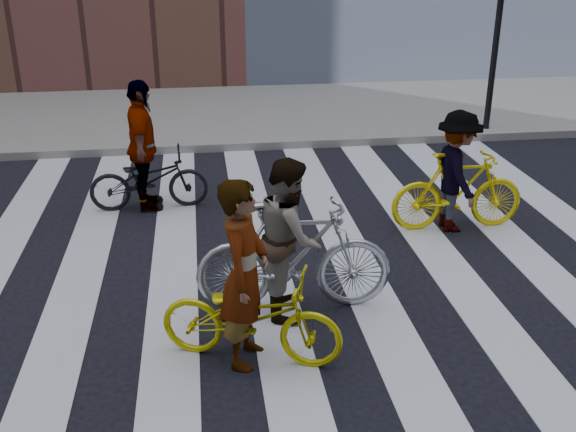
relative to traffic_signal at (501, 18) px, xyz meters
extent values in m
plane|color=black|center=(-4.40, -5.32, -2.28)|extent=(100.00, 100.00, 0.00)
cube|color=gray|center=(-4.40, 2.18, -2.20)|extent=(100.00, 5.00, 0.15)
cube|color=silver|center=(-7.15, -5.32, -2.27)|extent=(0.55, 10.00, 0.01)
cube|color=silver|center=(-6.05, -5.32, -2.27)|extent=(0.55, 10.00, 0.01)
cube|color=silver|center=(-4.95, -5.32, -2.27)|extent=(0.55, 10.00, 0.01)
cube|color=silver|center=(-3.85, -5.32, -2.27)|extent=(0.55, 10.00, 0.01)
cube|color=silver|center=(-2.75, -5.32, -2.27)|extent=(0.55, 10.00, 0.01)
cube|color=silver|center=(-1.65, -5.32, -2.27)|extent=(0.55, 10.00, 0.01)
cylinder|color=black|center=(0.00, 0.08, -0.68)|extent=(0.12, 0.12, 3.20)
imported|color=#C8BE0B|center=(-5.28, -6.88, -1.82)|extent=(1.84, 1.14, 0.91)
imported|color=#ADB1B8|center=(-4.75, -6.01, -1.66)|extent=(2.10, 0.71, 1.24)
imported|color=yellow|center=(-2.25, -4.20, -1.74)|extent=(1.82, 0.53, 1.09)
imported|color=black|center=(-6.42, -2.91, -1.83)|extent=(1.73, 0.67, 0.89)
imported|color=slate|center=(-5.33, -6.88, -1.37)|extent=(0.63, 0.77, 1.82)
imported|color=slate|center=(-4.80, -6.01, -1.43)|extent=(0.69, 0.86, 1.70)
imported|color=slate|center=(-2.30, -4.20, -1.46)|extent=(0.62, 1.07, 1.64)
imported|color=slate|center=(-6.47, -2.91, -1.33)|extent=(0.51, 1.13, 1.90)
camera|label=1|loc=(-5.67, -12.27, 1.49)|focal=42.00mm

